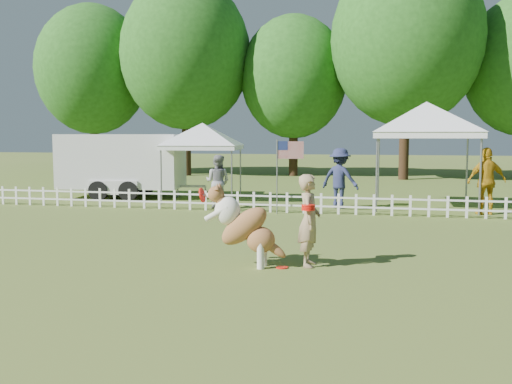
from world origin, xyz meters
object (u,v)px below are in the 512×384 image
at_px(canopy_tent_left, 203,163).
at_px(spectator_c, 487,181).
at_px(frisbee_on_turf, 282,267).
at_px(spectator_b, 340,178).
at_px(dog, 245,226).
at_px(flag_pole, 277,177).
at_px(canopy_tent_right, 425,156).
at_px(spectator_a, 218,182).
at_px(handler, 309,220).
at_px(cargo_trailer, 123,165).

relative_size(canopy_tent_left, spectator_c, 1.37).
height_order(frisbee_on_turf, spectator_b, spectator_b).
xyz_separation_m(dog, canopy_tent_left, (-3.84, 9.49, 0.62)).
bearing_deg(flag_pole, canopy_tent_right, 11.04).
height_order(frisbee_on_turf, canopy_tent_right, canopy_tent_right).
bearing_deg(canopy_tent_right, spectator_a, -165.11).
distance_m(handler, frisbee_on_turf, 0.93).
relative_size(dog, cargo_trailer, 0.26).
height_order(flag_pole, spectator_c, flag_pole).
bearing_deg(spectator_b, cargo_trailer, 11.09).
bearing_deg(flag_pole, handler, -93.79).
distance_m(handler, spectator_a, 8.19).
xyz_separation_m(canopy_tent_right, spectator_b, (-2.58, -0.72, -0.68)).
height_order(canopy_tent_right, spectator_c, canopy_tent_right).
xyz_separation_m(cargo_trailer, spectator_b, (8.02, -1.43, -0.24)).
height_order(cargo_trailer, spectator_c, cargo_trailer).
xyz_separation_m(canopy_tent_left, spectator_b, (4.82, -1.06, -0.38)).
distance_m(dog, canopy_tent_right, 9.86).
distance_m(handler, canopy_tent_left, 10.46).
xyz_separation_m(spectator_b, spectator_c, (4.21, -0.54, 0.03)).
relative_size(handler, frisbee_on_turf, 7.63).
bearing_deg(handler, cargo_trailer, 36.62).
bearing_deg(frisbee_on_turf, canopy_tent_right, 72.27).
xyz_separation_m(frisbee_on_turf, spectator_b, (0.34, 8.42, 0.93)).
distance_m(dog, flag_pole, 6.73).
distance_m(canopy_tent_left, spectator_c, 9.18).
distance_m(flag_pole, spectator_a, 2.21).
bearing_deg(frisbee_on_turf, spectator_a, 114.11).
bearing_deg(handler, canopy_tent_left, 24.45).
xyz_separation_m(spectator_a, spectator_c, (7.92, 0.37, 0.13)).
height_order(handler, canopy_tent_right, canopy_tent_right).
relative_size(spectator_a, spectator_c, 0.87).
bearing_deg(cargo_trailer, spectator_c, -17.32).
height_order(canopy_tent_right, flag_pole, canopy_tent_right).
distance_m(canopy_tent_right, spectator_c, 2.16).
distance_m(handler, spectator_c, 8.67).
distance_m(handler, canopy_tent_right, 9.26).
bearing_deg(canopy_tent_left, spectator_c, -17.29).
relative_size(frisbee_on_turf, spectator_b, 0.11).
bearing_deg(spectator_a, canopy_tent_left, -51.90).
relative_size(dog, spectator_a, 0.84).
xyz_separation_m(canopy_tent_left, canopy_tent_right, (7.40, -0.34, 0.30)).
distance_m(cargo_trailer, spectator_b, 8.15).
distance_m(canopy_tent_left, spectator_b, 4.95).
bearing_deg(handler, flag_pole, 11.76).
relative_size(flag_pole, spectator_c, 1.11).
bearing_deg(frisbee_on_turf, spectator_c, 59.96).
relative_size(dog, flag_pole, 0.66).
height_order(canopy_tent_right, spectator_a, canopy_tent_right).
distance_m(canopy_tent_right, cargo_trailer, 10.63).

